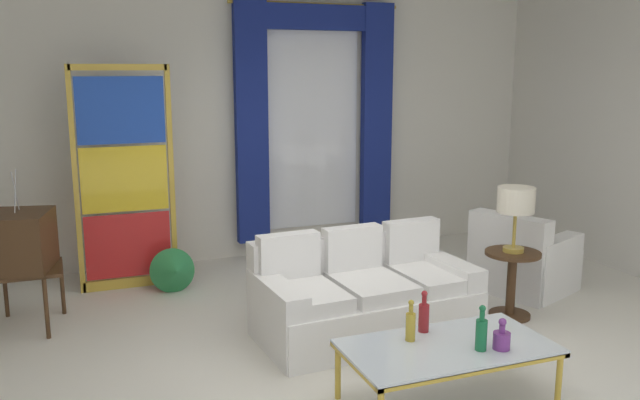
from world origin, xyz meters
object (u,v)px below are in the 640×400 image
Objects in this scene: bottle_crystal_tall at (411,325)px; vintage_tv at (20,244)px; stained_glass_divider at (125,183)px; round_side_table at (512,278)px; couch_white_long at (362,296)px; bottle_blue_decanter at (481,332)px; armchair_white at (521,262)px; peacock_figurine at (174,272)px; bottle_ruby_flask at (424,315)px; table_lamp_brass at (516,203)px; bottle_amber_squat at (502,339)px; coffee_table at (448,350)px.

vintage_tv reaches higher than bottle_crystal_tall.
stained_glass_divider is 3.70× the size of round_side_table.
bottle_crystal_tall is (-0.18, -1.16, 0.22)m from couch_white_long.
armchair_white is at bearing 46.58° from bottle_blue_decanter.
round_side_table is at bearing 46.89° from bottle_blue_decanter.
peacock_figurine is at bearing 160.66° from armchair_white.
bottle_ruby_flask is 2.42m from armchair_white.
vintage_tv is at bearing 157.15° from couch_white_long.
bottle_ruby_flask is 2.89m from peacock_figurine.
table_lamp_brass is (2.67, -1.68, 0.81)m from peacock_figurine.
peacock_figurine is at bearing 116.56° from bottle_ruby_flask.
bottle_amber_squat is 0.19× the size of armchair_white.
armchair_white reaches higher than coffee_table.
round_side_table is (-0.53, -0.55, 0.07)m from armchair_white.
table_lamp_brass is at bearing 46.89° from bottle_blue_decanter.
peacock_figurine is 3.26m from table_lamp_brass.
bottle_crystal_tall is 0.49× the size of table_lamp_brass.
coffee_table is at bearing -89.56° from couch_white_long.
coffee_table is 1.00× the size of vintage_tv.
vintage_tv is at bearing 170.95° from armchair_white.
couch_white_long reaches higher than bottle_ruby_flask.
peacock_figurine is at bearing 147.90° from table_lamp_brass.
bottle_amber_squat is 2.47m from armchair_white.
armchair_white reaches higher than bottle_blue_decanter.
bottle_ruby_flask is 0.48× the size of peacock_figurine.
coffee_table is at bearing -82.07° from bottle_ruby_flask.
couch_white_long is at bearing 88.63° from bottle_ruby_flask.
round_side_table is at bearing -7.01° from couch_white_long.
coffee_table is 6.56× the size of bottle_amber_squat.
armchair_white is (1.89, 1.70, -0.09)m from coffee_table.
bottle_ruby_flask is 3.41m from stained_glass_divider.
couch_white_long reaches higher than coffee_table.
round_side_table reaches higher than coffee_table.
vintage_tv is 4.19m from table_lamp_brass.
bottle_blue_decanter is at bearing -43.07° from coffee_table.
vintage_tv reaches higher than round_side_table.
vintage_tv is 4.60m from armchair_white.
couch_white_long is 1.19m from bottle_crystal_tall.
stained_glass_divider reaches higher than couch_white_long.
vintage_tv is 1.46m from peacock_figurine.
bottle_blue_decanter is 0.44m from bottle_ruby_flask.
stained_glass_divider is (-1.70, 3.18, 0.68)m from coffee_table.
bottle_crystal_tall is 1.91m from table_lamp_brass.
bottle_crystal_tall is 2.91m from peacock_figurine.
bottle_amber_squat is at bearing -129.10° from table_lamp_brass.
bottle_ruby_flask is at bearing -63.44° from peacock_figurine.
vintage_tv reaches higher than coffee_table.
vintage_tv is at bearing 162.31° from table_lamp_brass.
bottle_crystal_tall is at bearing -143.44° from armchair_white.
couch_white_long is 1.35× the size of vintage_tv.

